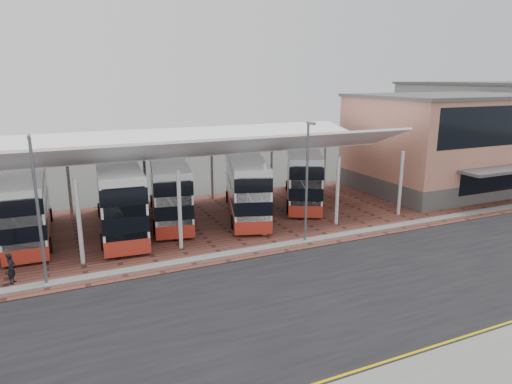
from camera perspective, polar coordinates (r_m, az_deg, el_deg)
ground at (r=25.37m, az=9.57°, el=-11.28°), size 140.00×140.00×0.00m
road at (r=24.63m, az=10.90°, el=-12.12°), size 120.00×14.00×0.02m
forecourt at (r=36.84m, az=0.84°, el=-2.88°), size 72.00×16.00×0.06m
sidewalk at (r=19.61m, az=25.44°, el=-20.56°), size 120.00×4.00×0.14m
north_kerb at (r=30.23m, az=2.97°, el=-6.69°), size 120.00×0.80×0.14m
yellow_line_near at (r=20.70m, az=21.02°, el=-18.26°), size 120.00×0.12×0.01m
yellow_line_far at (r=20.87m, az=20.41°, el=-17.91°), size 120.00×0.12×0.01m
canopy at (r=33.89m, az=-12.19°, el=5.31°), size 37.00×11.63×7.07m
terminal at (r=49.16m, az=23.17°, el=5.81°), size 18.40×14.40×9.25m
lamp_west at (r=25.90m, az=-25.64°, el=-1.69°), size 0.16×0.90×8.07m
lamp_east at (r=30.01m, az=6.40°, el=1.64°), size 0.16×0.90×8.07m
bus_1 at (r=34.62m, az=-26.72°, el=-1.60°), size 2.96×11.09×4.55m
bus_2 at (r=34.05m, az=-16.73°, el=-0.55°), size 3.77×12.25×4.97m
bus_3 at (r=36.00m, az=-10.81°, el=0.33°), size 4.62×11.60×4.66m
bus_4 at (r=36.41m, az=-1.26°, el=0.77°), size 6.04×11.67×4.71m
bus_5 at (r=40.49m, az=5.88°, el=2.08°), size 7.68×11.38×4.73m
pedestrian at (r=27.90m, az=-28.26°, el=-8.38°), size 0.55×0.71×1.72m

